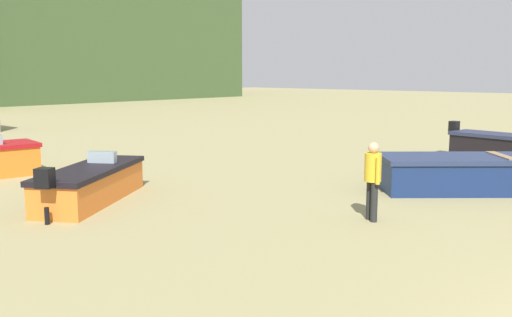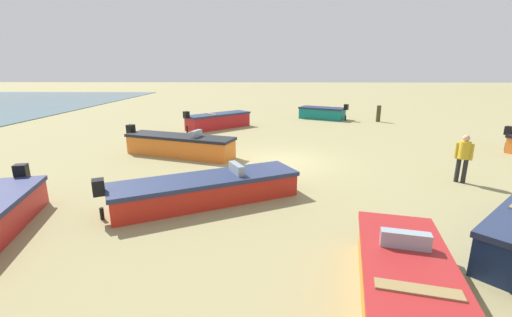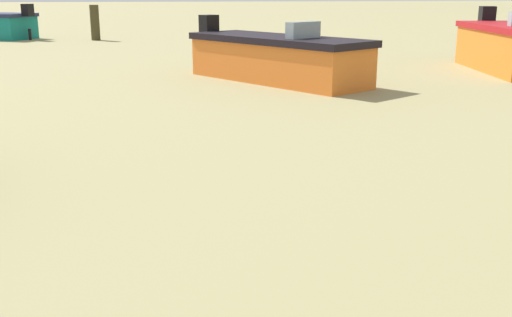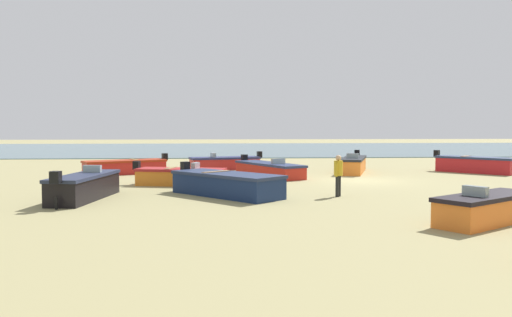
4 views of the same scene
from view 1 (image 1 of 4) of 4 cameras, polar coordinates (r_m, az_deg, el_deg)
boat_orange_4 at (r=13.46m, az=-16.70°, el=-2.52°), size 3.82×3.09×1.14m
boat_navy_7 at (r=15.15m, az=21.95°, el=-1.43°), size 4.55×4.73×1.23m
beach_walker_foreground at (r=11.40m, az=11.99°, el=-1.66°), size 0.47×0.49×1.62m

